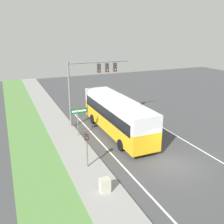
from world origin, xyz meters
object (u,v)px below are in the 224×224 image
signal_gantry (90,78)px  utility_cabinet (105,185)px  pedestrian_signal (87,145)px  bus (117,114)px  street_sign (79,116)px

signal_gantry → utility_cabinet: signal_gantry is taller
pedestrian_signal → signal_gantry: bearing=68.8°
bus → signal_gantry: signal_gantry is taller
signal_gantry → utility_cabinet: (-3.23, -11.72, -4.44)m
bus → pedestrian_signal: bearing=-132.9°
bus → utility_cabinet: size_ratio=12.52×
bus → utility_cabinet: bus is taller
signal_gantry → pedestrian_signal: size_ratio=2.55×
pedestrian_signal → street_sign: size_ratio=0.94×
bus → signal_gantry: 4.73m
signal_gantry → street_sign: size_ratio=2.40×
utility_cabinet → signal_gantry: bearing=74.6°
street_sign → utility_cabinet: bearing=-96.7°
bus → pedestrian_signal: 6.92m
bus → pedestrian_signal: bus is taller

